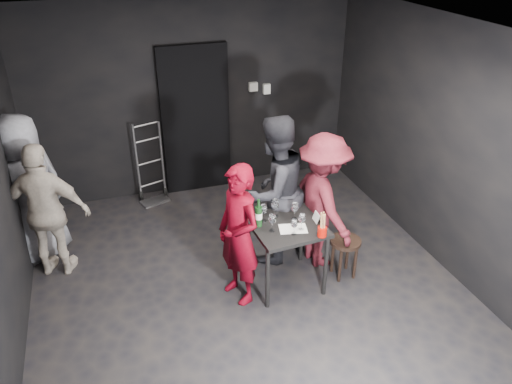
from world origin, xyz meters
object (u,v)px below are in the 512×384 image
object	(u,v)px
stool	(345,247)
woman_black	(274,179)
wine_bottle	(259,216)
breadstick_cup	(323,225)
hand_truck	(153,186)
bystander_cream	(47,209)
tasting_table	(287,232)
man_maroon	(323,198)
bystander_grey	(26,178)
server_red	(239,234)

from	to	relation	value
stool	woman_black	size ratio (longest dim) A/B	0.23
wine_bottle	breadstick_cup	distance (m)	0.66
woman_black	wine_bottle	xyz separation A→B (m)	(-0.33, -0.44, -0.15)
hand_truck	breadstick_cup	bearing A→B (deg)	-80.26
woman_black	wine_bottle	size ratio (longest dim) A/B	6.60
wine_bottle	bystander_cream	bearing A→B (deg)	156.05
stool	breadstick_cup	bearing A→B (deg)	-151.59
tasting_table	man_maroon	xyz separation A→B (m)	(0.52, 0.26, 0.18)
stool	bystander_grey	xyz separation A→B (m)	(-3.21, 1.49, 0.65)
woman_black	bystander_cream	xyz separation A→B (m)	(-2.40, 0.48, -0.21)
stool	bystander_grey	distance (m)	3.60
tasting_table	bystander_grey	xyz separation A→B (m)	(-2.55, 1.40, 0.37)
bystander_cream	breadstick_cup	distance (m)	2.92
stool	bystander_grey	size ratio (longest dim) A/B	0.23
tasting_table	hand_truck	bearing A→B (deg)	115.79
tasting_table	bystander_grey	distance (m)	2.93
tasting_table	server_red	bearing A→B (deg)	-173.90
woman_black	wine_bottle	distance (m)	0.57
wine_bottle	breadstick_cup	size ratio (longest dim) A/B	1.08
hand_truck	server_red	world-z (taller)	server_red
hand_truck	server_red	xyz separation A→B (m)	(0.58, -2.36, 0.56)
tasting_table	breadstick_cup	world-z (taller)	breadstick_cup
breadstick_cup	man_maroon	bearing A→B (deg)	64.50
hand_truck	breadstick_cup	distance (m)	3.02
hand_truck	man_maroon	world-z (taller)	man_maroon
tasting_table	man_maroon	distance (m)	0.61
man_maroon	bystander_cream	bearing A→B (deg)	70.11
man_maroon	bystander_cream	distance (m)	2.97
bystander_cream	bystander_grey	distance (m)	0.50
server_red	breadstick_cup	world-z (taller)	server_red
server_red	bystander_grey	xyz separation A→B (m)	(-2.01, 1.46, 0.25)
stool	server_red	size ratio (longest dim) A/B	0.30
server_red	man_maroon	xyz separation A→B (m)	(1.06, 0.31, 0.06)
man_maroon	wine_bottle	distance (m)	0.83
server_red	woman_black	world-z (taller)	woman_black
man_maroon	wine_bottle	bearing A→B (deg)	97.34
man_maroon	bystander_grey	world-z (taller)	bystander_grey
hand_truck	tasting_table	xyz separation A→B (m)	(1.11, -2.30, 0.44)
woman_black	bystander_cream	size ratio (longest dim) A/B	1.25
stool	bystander_grey	bearing A→B (deg)	155.12
tasting_table	woman_black	bearing A→B (deg)	85.35
wine_bottle	stool	bearing A→B (deg)	-9.59
woman_black	server_red	bearing A→B (deg)	20.56
server_red	bystander_cream	world-z (taller)	bystander_cream
tasting_table	wine_bottle	world-z (taller)	wine_bottle
breadstick_cup	wine_bottle	bearing A→B (deg)	144.77
hand_truck	man_maroon	xyz separation A→B (m)	(1.63, -2.05, 0.62)
hand_truck	man_maroon	bearing A→B (deg)	-69.23
stool	server_red	xyz separation A→B (m)	(-1.20, 0.03, 0.40)
tasting_table	bystander_cream	bearing A→B (deg)	157.21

